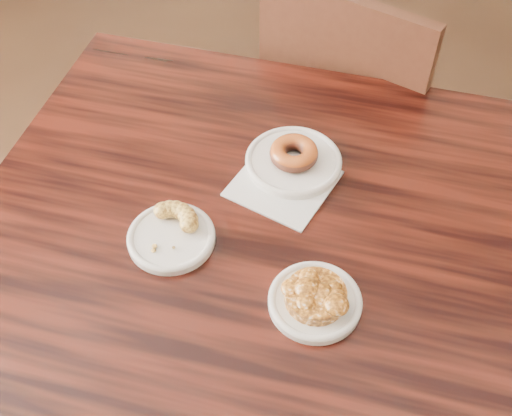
% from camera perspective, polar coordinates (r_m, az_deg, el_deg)
% --- Properties ---
extents(cafe_table, '(1.03, 1.03, 0.75)m').
position_cam_1_polar(cafe_table, '(1.38, -0.30, -13.09)').
color(cafe_table, black).
rests_on(cafe_table, floor).
extents(chair_far, '(0.56, 0.56, 0.90)m').
position_cam_1_polar(chair_far, '(1.75, 9.34, 8.02)').
color(chair_far, black).
rests_on(chair_far, floor).
extents(napkin, '(0.21, 0.21, 0.00)m').
position_cam_1_polar(napkin, '(1.15, 2.43, 2.20)').
color(napkin, silver).
rests_on(napkin, cafe_table).
extents(plate_donut, '(0.18, 0.18, 0.01)m').
position_cam_1_polar(plate_donut, '(1.18, 3.34, 4.13)').
color(plate_donut, white).
rests_on(plate_donut, napkin).
extents(plate_cruller, '(0.15, 0.15, 0.01)m').
position_cam_1_polar(plate_cruller, '(1.07, -7.54, -2.65)').
color(plate_cruller, silver).
rests_on(plate_cruller, cafe_table).
extents(plate_fritter, '(0.14, 0.14, 0.01)m').
position_cam_1_polar(plate_fritter, '(1.00, 5.25, -8.30)').
color(plate_fritter, silver).
rests_on(plate_fritter, cafe_table).
extents(glazed_donut, '(0.09, 0.09, 0.03)m').
position_cam_1_polar(glazed_donut, '(1.16, 3.39, 4.88)').
color(glazed_donut, '#8D3714').
rests_on(glazed_donut, plate_donut).
extents(apple_fritter, '(0.13, 0.13, 0.03)m').
position_cam_1_polar(apple_fritter, '(0.98, 5.34, -7.63)').
color(apple_fritter, '#401E06').
rests_on(apple_fritter, plate_fritter).
extents(cruller_fragment, '(0.11, 0.11, 0.03)m').
position_cam_1_polar(cruller_fragment, '(1.06, -7.65, -1.97)').
color(cruller_fragment, '#5B3812').
rests_on(cruller_fragment, plate_cruller).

